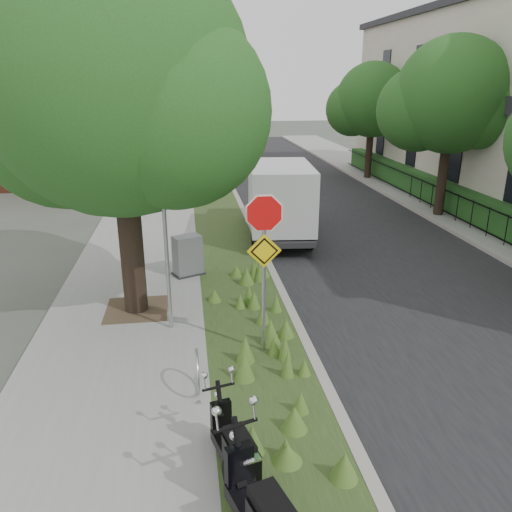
{
  "coord_description": "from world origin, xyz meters",
  "views": [
    {
      "loc": [
        -2.73,
        -7.87,
        5.08
      ],
      "look_at": [
        -1.24,
        2.76,
        1.3
      ],
      "focal_mm": 35.0,
      "sensor_mm": 36.0,
      "label": 1
    }
  ],
  "objects_px": {
    "sign_assembly": "(264,242)",
    "box_truck": "(279,197)",
    "scooter_near": "(236,454)",
    "utility_cabinet": "(188,256)"
  },
  "relations": [
    {
      "from": "box_truck",
      "to": "utility_cabinet",
      "type": "xyz_separation_m",
      "value": [
        -3.1,
        -3.32,
        -0.78
      ]
    },
    {
      "from": "scooter_near",
      "to": "sign_assembly",
      "type": "bearing_deg",
      "value": 75.03
    },
    {
      "from": "sign_assembly",
      "to": "utility_cabinet",
      "type": "xyz_separation_m",
      "value": [
        -1.4,
        4.29,
        -1.69
      ]
    },
    {
      "from": "sign_assembly",
      "to": "box_truck",
      "type": "distance_m",
      "value": 7.86
    },
    {
      "from": "sign_assembly",
      "to": "box_truck",
      "type": "relative_size",
      "value": 0.65
    },
    {
      "from": "utility_cabinet",
      "to": "box_truck",
      "type": "bearing_deg",
      "value": 47.0
    },
    {
      "from": "scooter_near",
      "to": "box_truck",
      "type": "xyz_separation_m",
      "value": [
        2.55,
        10.82,
        0.93
      ]
    },
    {
      "from": "box_truck",
      "to": "utility_cabinet",
      "type": "height_order",
      "value": "box_truck"
    },
    {
      "from": "scooter_near",
      "to": "box_truck",
      "type": "distance_m",
      "value": 11.15
    },
    {
      "from": "sign_assembly",
      "to": "scooter_near",
      "type": "relative_size",
      "value": 2.08
    }
  ]
}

